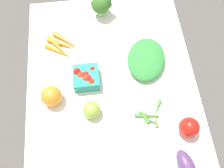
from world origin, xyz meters
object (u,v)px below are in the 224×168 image
Objects in this scene: okra_pile at (150,115)px; bell_pepper_red at (189,127)px; eggplant at (187,166)px; berry_basket at (86,77)px; heirloom_tomato_green at (92,110)px; broccoli_head at (101,4)px; carrot_bunch at (62,45)px; leafy_greens_clump at (146,59)px; heirloom_tomato_orange at (51,96)px.

bell_pepper_red is at bearing -119.92° from okra_pile.
eggplant is 1.11× the size of berry_basket.
heirloom_tomato_green is 39.99cm from bell_pepper_red.
eggplant is at bearing -127.17° from heirloom_tomato_green.
eggplant reaches higher than okra_pile.
bell_pepper_red is (-11.84, -38.19, 0.69)cm from heirloom_tomato_green.
heirloom_tomato_green is at bearing -141.13° from eggplant.
berry_basket is (-37.55, 10.42, -3.53)cm from broccoli_head.
carrot_bunch reaches higher than okra_pile.
bell_pepper_red is at bearing -161.65° from leafy_greens_clump.
bell_pepper_red is 47.97cm from berry_basket.
berry_basket is at bearing 4.91° from heirloom_tomato_green.
heirloom_tomato_green is 15.41cm from berry_basket.
carrot_bunch is 52.77cm from okra_pile.
berry_basket is at bearing -63.14° from heirloom_tomato_orange.
okra_pile is (-56.73, -15.15, -6.25)cm from broccoli_head.
carrot_bunch is 27.56cm from heirloom_tomato_orange.
heirloom_tomato_green is 0.44× the size of carrot_bunch.
okra_pile is at bearing -126.86° from berry_basket.
broccoli_head is at bearing 14.95° from okra_pile.
heirloom_tomato_orange is (7.72, 16.37, 0.71)cm from heirloom_tomato_green.
heirloom_tomato_orange is (19.57, 54.56, 0.02)cm from bell_pepper_red.
heirloom_tomato_green is 0.65× the size of broccoli_head.
carrot_bunch is at bearing 28.43° from berry_basket.
carrot_bunch is 76.12cm from eggplant.
broccoli_head is (78.82, 25.09, 4.05)cm from eggplant.
heirloom_tomato_green is 53.78cm from broccoli_head.
carrot_bunch is 1.39× the size of eggplant.
broccoli_head is at bearing -15.51° from berry_basket.
heirloom_tomato_orange is at bearing 74.13° from okra_pile.
broccoli_head is 59.04cm from okra_pile.
eggplant is at bearing 164.16° from bell_pepper_red.
bell_pepper_red reaches higher than carrot_bunch.
carrot_bunch is at bearing 72.02° from leafy_greens_clump.
berry_basket reaches higher than leafy_greens_clump.
carrot_bunch is 1.48× the size of broccoli_head.
berry_basket is (-19.36, -10.48, 2.24)cm from carrot_bunch.
leafy_greens_clump is (-12.56, -38.71, 1.26)cm from carrot_bunch.
eggplant is 54.45cm from berry_basket.
eggplant is 1.39× the size of bell_pepper_red.
heirloom_tomato_orange reaches higher than heirloom_tomato_green.
eggplant is 14.71cm from bell_pepper_red.
bell_pepper_red is at bearing -107.23° from heirloom_tomato_green.
bell_pepper_red reaches higher than heirloom_tomato_green.
heirloom_tomato_green is at bearing -115.25° from heirloom_tomato_orange.
okra_pile is (8.02, 13.94, -3.65)cm from bell_pepper_red.
broccoli_head is at bearing -9.77° from heirloom_tomato_green.
eggplant is at bearing -123.64° from heirloom_tomato_orange.
broccoli_head is 1.30× the size of heirloom_tomato_orange.
okra_pile is 1.14× the size of berry_basket.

